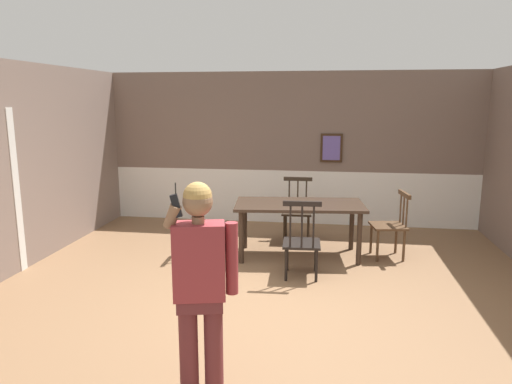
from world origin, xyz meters
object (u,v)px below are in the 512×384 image
at_px(chair_at_table_head, 297,210).
at_px(chair_near_window, 209,223).
at_px(dining_table, 299,210).
at_px(person_figure, 201,279).
at_px(chair_opposite_corner, 391,225).
at_px(chair_by_doorway, 302,241).

bearing_deg(chair_at_table_head, chair_near_window, 37.09).
bearing_deg(chair_near_window, dining_table, 92.79).
distance_m(dining_table, person_figure, 3.40).
bearing_deg(chair_opposite_corner, dining_table, 86.98).
height_order(chair_near_window, chair_opposite_corner, chair_near_window).
bearing_deg(chair_opposite_corner, person_figure, 143.95).
bearing_deg(chair_at_table_head, chair_opposite_corner, 151.80).
distance_m(dining_table, chair_by_doorway, 0.85).
bearing_deg(dining_table, chair_at_table_head, 95.74).
bearing_deg(person_figure, chair_at_table_head, -109.15).
distance_m(chair_at_table_head, chair_opposite_corner, 1.52).
relative_size(chair_by_doorway, person_figure, 0.62).
bearing_deg(chair_by_doorway, chair_opposite_corner, 35.88).
distance_m(chair_near_window, chair_by_doorway, 1.53).
bearing_deg(chair_near_window, person_figure, 10.41).
bearing_deg(chair_by_doorway, person_figure, -105.94).
height_order(dining_table, person_figure, person_figure).
bearing_deg(chair_at_table_head, chair_by_doorway, 94.35).
height_order(dining_table, chair_opposite_corner, chair_opposite_corner).
distance_m(chair_near_window, chair_at_table_head, 1.53).
bearing_deg(chair_opposite_corner, chair_by_doorway, 119.72).
xyz_separation_m(dining_table, chair_near_window, (-1.28, -0.13, -0.21)).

